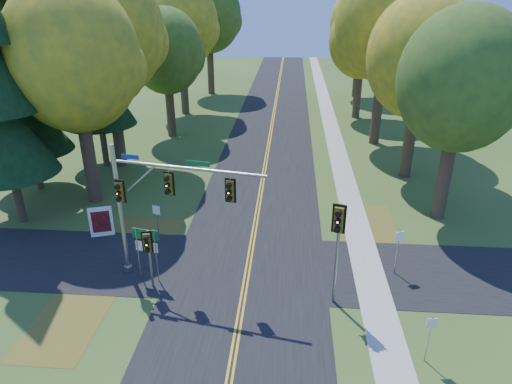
# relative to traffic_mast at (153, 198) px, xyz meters

# --- Properties ---
(ground) EXTENTS (160.00, 160.00, 0.00)m
(ground) POSITION_rel_traffic_mast_xyz_m (4.31, -0.77, -4.40)
(ground) COLOR #2E4E1B
(ground) RESTS_ON ground
(road_main) EXTENTS (8.00, 160.00, 0.02)m
(road_main) POSITION_rel_traffic_mast_xyz_m (4.31, -0.77, -4.39)
(road_main) COLOR black
(road_main) RESTS_ON ground
(road_cross) EXTENTS (60.00, 6.00, 0.02)m
(road_cross) POSITION_rel_traffic_mast_xyz_m (4.31, 1.23, -4.39)
(road_cross) COLOR black
(road_cross) RESTS_ON ground
(centerline_left) EXTENTS (0.10, 160.00, 0.01)m
(centerline_left) POSITION_rel_traffic_mast_xyz_m (4.21, -0.77, -4.37)
(centerline_left) COLOR gold
(centerline_left) RESTS_ON road_main
(centerline_right) EXTENTS (0.10, 160.00, 0.01)m
(centerline_right) POSITION_rel_traffic_mast_xyz_m (4.41, -0.77, -4.37)
(centerline_right) COLOR gold
(centerline_right) RESTS_ON road_main
(sidewalk_east) EXTENTS (1.60, 160.00, 0.06)m
(sidewalk_east) POSITION_rel_traffic_mast_xyz_m (10.51, -0.77, -4.37)
(sidewalk_east) COLOR #9E998E
(sidewalk_east) RESTS_ON ground
(leaf_patch_w_near) EXTENTS (4.00, 6.00, 0.00)m
(leaf_patch_w_near) POSITION_rel_traffic_mast_xyz_m (-2.19, 3.23, -4.39)
(leaf_patch_w_near) COLOR brown
(leaf_patch_w_near) RESTS_ON ground
(leaf_patch_e) EXTENTS (3.50, 8.00, 0.00)m
(leaf_patch_e) POSITION_rel_traffic_mast_xyz_m (11.11, 5.23, -4.39)
(leaf_patch_e) COLOR brown
(leaf_patch_e) RESTS_ON ground
(leaf_patch_w_far) EXTENTS (3.00, 5.00, 0.00)m
(leaf_patch_w_far) POSITION_rel_traffic_mast_xyz_m (-3.19, -3.77, -4.39)
(leaf_patch_w_far) COLOR brown
(leaf_patch_w_far) RESTS_ON ground
(tree_w_a) EXTENTS (8.00, 8.00, 14.15)m
(tree_w_a) POSITION_rel_traffic_mast_xyz_m (-6.81, 8.61, 5.09)
(tree_w_a) COLOR #38281C
(tree_w_a) RESTS_ON ground
(tree_e_a) EXTENTS (7.20, 7.20, 12.73)m
(tree_e_a) POSITION_rel_traffic_mast_xyz_m (15.88, 8.01, 4.14)
(tree_e_a) COLOR #38281C
(tree_e_a) RESTS_ON ground
(tree_w_b) EXTENTS (8.60, 8.60, 15.38)m
(tree_w_b) POSITION_rel_traffic_mast_xyz_m (-7.41, 15.52, 5.97)
(tree_w_b) COLOR #38281C
(tree_w_b) RESTS_ON ground
(tree_e_b) EXTENTS (7.60, 7.60, 13.33)m
(tree_e_b) POSITION_rel_traffic_mast_xyz_m (15.28, 14.81, 4.50)
(tree_e_b) COLOR #38281C
(tree_e_b) RESTS_ON ground
(tree_w_c) EXTENTS (6.80, 6.80, 11.91)m
(tree_w_c) POSITION_rel_traffic_mast_xyz_m (-5.22, 23.70, 3.55)
(tree_w_c) COLOR #38281C
(tree_w_c) RESTS_ON ground
(tree_e_c) EXTENTS (8.80, 8.80, 15.79)m
(tree_e_c) POSITION_rel_traffic_mast_xyz_m (14.19, 22.92, 6.26)
(tree_e_c) COLOR #38281C
(tree_e_c) RESTS_ON ground
(tree_w_d) EXTENTS (8.20, 8.20, 14.56)m
(tree_w_d) POSITION_rel_traffic_mast_xyz_m (-5.81, 32.42, 5.38)
(tree_w_d) COLOR #38281C
(tree_w_d) RESTS_ON ground
(tree_e_d) EXTENTS (7.00, 7.00, 12.32)m
(tree_e_d) POSITION_rel_traffic_mast_xyz_m (13.58, 32.10, 3.84)
(tree_e_d) COLOR #38281C
(tree_e_d) RESTS_ON ground
(tree_w_e) EXTENTS (8.40, 8.40, 14.97)m
(tree_w_e) POSITION_rel_traffic_mast_xyz_m (-4.61, 43.32, 5.68)
(tree_w_e) COLOR #38281C
(tree_w_e) RESTS_ON ground
(tree_e_e) EXTENTS (7.80, 7.80, 13.74)m
(tree_e_e) POSITION_rel_traffic_mast_xyz_m (14.78, 42.81, 4.80)
(tree_e_e) COLOR #38281C
(tree_e_e) RESTS_ON ground
(pine_b) EXTENTS (5.60, 5.60, 17.31)m
(pine_b) POSITION_rel_traffic_mast_xyz_m (-11.69, 10.23, 3.76)
(pine_b) COLOR #38281C
(pine_b) RESTS_ON ground
(pine_c) EXTENTS (5.60, 5.60, 20.56)m
(pine_c) POSITION_rel_traffic_mast_xyz_m (-8.69, 15.23, 5.30)
(pine_c) COLOR #38281C
(pine_c) RESTS_ON ground
(traffic_mast) EXTENTS (7.42, 1.67, 6.84)m
(traffic_mast) POSITION_rel_traffic_mast_xyz_m (0.00, 0.00, 0.00)
(traffic_mast) COLOR #9A9DA2
(traffic_mast) RESTS_ON ground
(east_signal_pole) EXTENTS (0.58, 0.69, 5.14)m
(east_signal_pole) POSITION_rel_traffic_mast_xyz_m (8.46, -1.53, -0.50)
(east_signal_pole) COLOR gray
(east_signal_pole) RESTS_ON ground
(ped_signal_pole) EXTENTS (0.50, 0.58, 3.17)m
(ped_signal_pole) POSITION_rel_traffic_mast_xyz_m (-0.16, -0.97, -2.04)
(ped_signal_pole) COLOR gray
(ped_signal_pole) RESTS_ON ground
(route_sign_cluster) EXTENTS (1.34, 0.28, 2.91)m
(route_sign_cluster) POSITION_rel_traffic_mast_xyz_m (-0.48, -0.25, -2.35)
(route_sign_cluster) COLOR gray
(route_sign_cluster) RESTS_ON ground
(info_kiosk) EXTENTS (1.31, 0.61, 1.83)m
(info_kiosk) POSITION_rel_traffic_mast_xyz_m (-4.51, 3.84, -3.48)
(info_kiosk) COLOR white
(info_kiosk) RESTS_ON ground
(reg_sign_e_north) EXTENTS (0.46, 0.21, 2.51)m
(reg_sign_e_north) POSITION_rel_traffic_mast_xyz_m (11.82, 1.25, -2.68)
(reg_sign_e_north) COLOR gray
(reg_sign_e_north) RESTS_ON ground
(reg_sign_e_south) EXTENTS (0.41, 0.08, 2.16)m
(reg_sign_e_south) POSITION_rel_traffic_mast_xyz_m (11.81, -4.76, -2.92)
(reg_sign_e_south) COLOR gray
(reg_sign_e_south) RESTS_ON ground
(reg_sign_w) EXTENTS (0.45, 0.18, 2.45)m
(reg_sign_w) POSITION_rel_traffic_mast_xyz_m (-0.96, 3.24, -2.72)
(reg_sign_w) COLOR gray
(reg_sign_w) RESTS_ON ground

